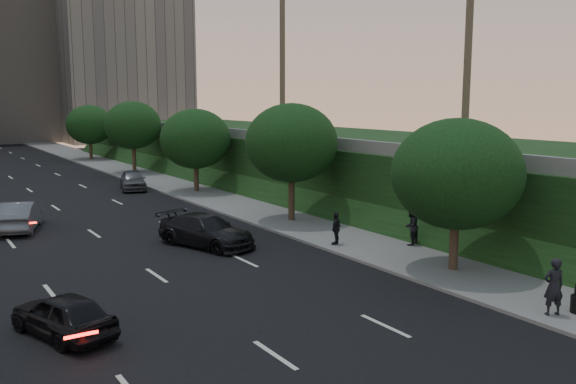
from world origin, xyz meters
TOP-DOWN VIEW (x-y plane):
  - road_surface at (0.00, 30.00)m, footprint 16.00×140.00m
  - sidewalk_right at (10.25, 30.00)m, footprint 4.50×140.00m
  - embankment at (22.00, 28.00)m, footprint 18.00×90.00m
  - parapet_wall at (13.50, 28.00)m, footprint 0.35×90.00m
  - office_block_right at (24.00, 96.00)m, footprint 20.00×22.00m
  - tree_right_a at (10.30, 8.00)m, footprint 5.20×5.20m
  - tree_right_b at (10.30, 20.00)m, footprint 5.20×5.20m
  - tree_right_c at (10.30, 33.00)m, footprint 5.20×5.20m
  - tree_right_d at (10.30, 47.00)m, footprint 5.20×5.20m
  - tree_right_e at (10.30, 62.00)m, footprint 5.20×5.20m
  - sedan_near_left at (-4.53, 9.57)m, footprint 2.72×4.21m
  - sedan_mid_left at (-3.05, 26.01)m, footprint 3.16×5.08m
  - sedan_near_right at (3.78, 17.42)m, footprint 3.76×5.60m
  - sedan_far_right at (6.79, 37.00)m, footprint 2.88×4.80m
  - pedestrian_a at (8.91, 2.61)m, footprint 0.80×0.69m
  - pedestrian_b at (11.75, 11.94)m, footprint 1.05×0.92m
  - pedestrian_c at (8.85, 13.90)m, footprint 0.97×0.80m

SIDE VIEW (x-z plane):
  - road_surface at x=0.00m, z-range 0.00..0.02m
  - sidewalk_right at x=10.25m, z-range 0.00..0.15m
  - sedan_near_left at x=-4.53m, z-range 0.00..1.33m
  - sedan_near_right at x=3.78m, z-range 0.00..1.51m
  - sedan_far_right at x=6.79m, z-range 0.00..1.53m
  - sedan_mid_left at x=-3.05m, z-range 0.00..1.58m
  - pedestrian_c at x=8.85m, z-range 0.15..1.70m
  - pedestrian_b at x=11.75m, z-range 0.15..1.95m
  - pedestrian_a at x=8.91m, z-range 0.15..2.01m
  - embankment at x=22.00m, z-range 0.00..4.00m
  - tree_right_a at x=10.30m, z-range 0.90..7.14m
  - tree_right_c at x=10.30m, z-range 0.90..7.14m
  - tree_right_e at x=10.30m, z-range 0.90..7.14m
  - parapet_wall at x=13.50m, z-range 4.00..4.70m
  - tree_right_b at x=10.30m, z-range 1.15..7.88m
  - tree_right_d at x=10.30m, z-range 1.15..7.88m
  - office_block_right at x=24.00m, z-range 0.00..36.00m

